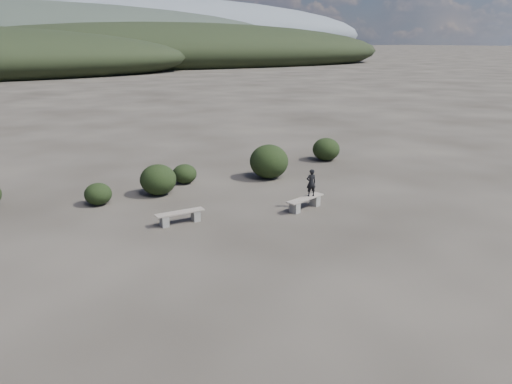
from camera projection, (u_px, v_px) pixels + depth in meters
ground at (311, 266)px, 13.37m from camera, size 1200.00×1200.00×0.00m
bench_left at (180, 216)px, 16.39m from camera, size 1.65×0.38×0.41m
bench_right at (305, 202)px, 17.80m from camera, size 1.72×0.84×0.42m
seated_person at (311, 183)px, 17.82m from camera, size 0.40×0.30×1.00m
shrub_a at (98, 194)px, 18.26m from camera, size 0.99×0.99×0.81m
shrub_b at (158, 180)px, 19.40m from camera, size 1.40×1.40×1.20m
shrub_c at (185, 174)px, 21.02m from camera, size 1.02×1.02×0.82m
shrub_d at (269, 161)px, 21.75m from camera, size 1.69×1.69×1.48m
shrub_e at (326, 149)px, 25.04m from camera, size 1.36×1.36×1.14m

